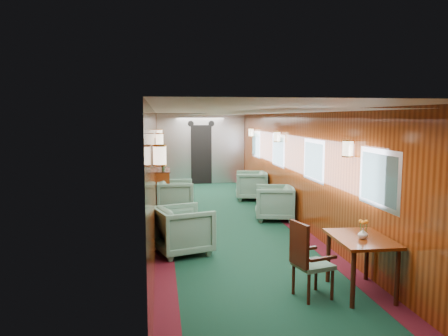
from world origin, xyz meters
The scene contains 12 objects.
room centered at (0.00, 0.00, 1.63)m, with size 12.00×12.10×2.40m.
bulkhead centered at (0.00, 5.91, 1.18)m, with size 2.98×0.17×2.39m.
windows_right centered at (1.49, 0.25, 1.45)m, with size 0.02×8.60×0.80m.
wall_sconces centered at (0.00, 0.57, 1.79)m, with size 2.97×7.97×0.25m.
dining_table centered at (1.14, -3.78, 0.62)m, with size 0.72×1.01×0.74m.
side_chair centered at (0.39, -3.84, 0.53)m, with size 0.53×0.55×0.98m.
credenza centered at (-1.34, 1.93, 0.50)m, with size 0.34×1.09×1.25m.
flower_vase centered at (1.12, -3.85, 0.80)m, with size 0.13×0.13×0.13m, color beige.
armchair_left_near centered at (-1.03, -1.78, 0.40)m, with size 0.85×0.87×0.79m, color #214D42.
armchair_left_far centered at (-1.04, 1.39, 0.39)m, with size 0.83×0.86×0.78m, color #214D42.
armchair_right_near centered at (1.10, 0.34, 0.38)m, with size 0.82×0.84×0.76m, color #214D42.
armchair_right_far centered at (1.09, 2.78, 0.39)m, with size 0.83×0.86×0.78m, color #214D42.
Camera 1 is at (-1.40, -8.90, 2.27)m, focal length 35.00 mm.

